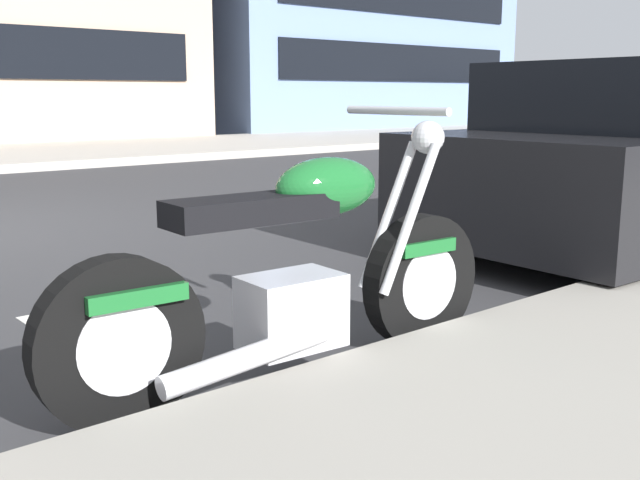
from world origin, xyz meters
The scene contains 3 objects.
sidewalk_far_curb centered at (12.00, 7.12, 0.07)m, with size 120.00×5.00×0.14m, color #ADA89E.
parking_stall_stripe centered at (0.00, -4.02, 0.00)m, with size 0.12×2.20×0.01m, color silver.
parked_motorcycle centered at (0.54, -4.55, 0.42)m, with size 2.09×0.62×1.11m.
Camera 1 is at (-1.28, -6.84, 1.16)m, focal length 41.87 mm.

